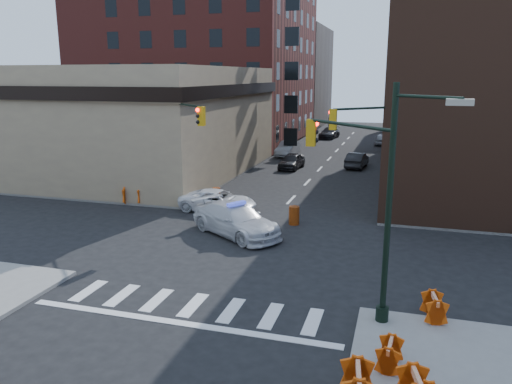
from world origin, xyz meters
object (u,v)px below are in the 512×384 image
Objects in this scene: parked_car_wnear at (292,161)px; pedestrian_a at (167,186)px; parked_car_enear at (357,160)px; pedestrian_b at (170,181)px; police_car at (236,220)px; pickup at (218,201)px; barricade_nw_a at (151,196)px; barricade_se_a at (434,307)px; barrel_bank at (216,195)px; parked_car_wfar at (288,149)px; barrel_road at (294,215)px.

parked_car_wnear is 2.44× the size of pedestrian_a.
parked_car_wnear is 0.97× the size of parked_car_enear.
parked_car_wnear is 13.73m from pedestrian_b.
pickup is (-2.59, 4.15, -0.16)m from police_car.
parked_car_wnear is 15.12m from pedestrian_a.
parked_car_wnear is (1.26, 15.65, 0.03)m from pickup.
barricade_nw_a is at bearing -100.61° from pedestrian_a.
pickup reaches higher than barricade_se_a.
police_car is 8.52m from barricade_nw_a.
barricade_nw_a is (-4.74, 0.19, -0.08)m from pickup.
pedestrian_a is 1.52m from barricade_nw_a.
barrel_bank is 4.30m from barricade_nw_a.
parked_car_wnear reaches higher than barrel_bank.
pedestrian_b is 3.24m from barricade_nw_a.
pedestrian_a reaches higher than police_car.
barricade_se_a is at bearing -48.61° from barricade_nw_a.
parked_car_enear is 4.51× the size of barrel_bank.
pickup is at bearing -57.79° from pedestrian_b.
parked_car_wfar is 3.04× the size of pedestrian_b.
parked_car_wnear reaches higher than parked_car_enear.
barrel_bank is 0.82× the size of barricade_se_a.
parked_car_wfar is (-1.97, 7.02, 0.08)m from parked_car_wnear.
parked_car_enear is at bearing -16.70° from pickup.
parked_car_wfar is 36.55m from barricade_se_a.
barrel_bank is 0.80× the size of barricade_nw_a.
barrel_road is (3.91, -17.05, -0.17)m from parked_car_wnear.
police_car is at bearing -143.64° from pickup.
barricade_nw_a is at bearing 92.52° from police_car.
barricade_se_a is at bearing -62.86° from parked_car_wnear.
pedestrian_b is at bearing 59.84° from pickup.
parked_car_enear is 18.74m from pedestrian_b.
parked_car_enear is 19.79m from pedestrian_a.
police_car is 19.85m from parked_car_wnear.
parked_car_enear is at bearing 63.01° from barrel_bank.
pickup is 4.74m from barricade_nw_a.
pedestrian_b reaches higher than parked_car_wnear.
parked_car_wfar reaches higher than barricade_se_a.
pedestrian_b is (-4.25, -19.25, 0.15)m from parked_car_wfar.
pickup is at bearing -89.53° from parked_car_wnear.
barrel_bank is (-7.93, -15.57, -0.23)m from parked_car_enear.
pickup is 22.68m from parked_car_wfar.
barricade_nw_a is (-4.03, -22.47, -0.19)m from parked_car_wfar.
pedestrian_b is 1.47× the size of barrel_road.
parked_car_enear is at bearing 84.84° from barrel_road.
pedestrian_a reaches higher than parked_car_wfar.
police_car reaches higher than parked_car_enear.
parked_car_wnear is 7.29m from parked_car_wfar.
parked_car_wfar is 4.09× the size of barricade_se_a.
parked_car_wnear is 29.30m from barricade_se_a.
parked_car_wfar is (-3.30, 26.82, -0.06)m from police_car.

